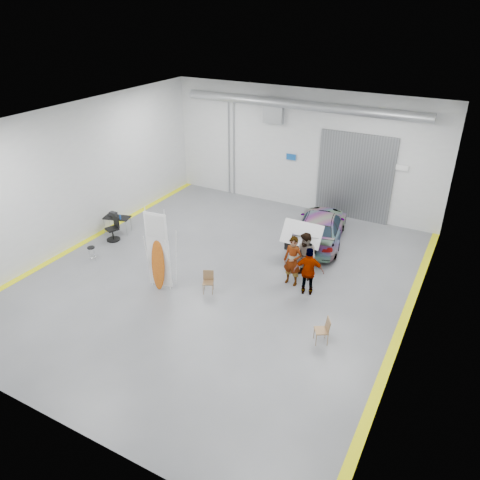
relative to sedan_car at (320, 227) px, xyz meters
The scene contains 13 objects.
ground 5.36m from the sedan_car, 116.03° to the right, with size 16.00×16.00×0.00m, color slate.
room_shell 4.72m from the sedan_car, 129.32° to the right, with size 14.02×16.18×6.01m.
sedan_car is the anchor object (origin of this frame).
person_a 3.86m from the sedan_car, 86.09° to the right, with size 0.72×0.47×1.97m, color olive.
person_b 3.32m from the sedan_car, 80.50° to the right, with size 0.94×0.72×1.92m, color slate.
person_c 4.31m from the sedan_car, 76.06° to the right, with size 1.09×0.45×1.88m, color olive.
surfboard_display 7.61m from the sedan_car, 121.58° to the right, with size 0.92×0.32×3.26m.
folding_chair_near 6.26m from the sedan_car, 110.73° to the right, with size 0.52×0.55×0.82m.
folding_chair_far 7.00m from the sedan_car, 69.87° to the right, with size 0.56×0.68×0.88m.
shop_stool 9.84m from the sedan_car, 141.32° to the right, with size 0.32×0.32×0.63m.
work_table 9.31m from the sedan_car, 157.47° to the right, with size 1.31×0.90×0.98m.
office_chair 9.22m from the sedan_car, 152.45° to the right, with size 0.65×0.68×1.13m.
trunk_lid 2.31m from the sedan_car, 90.00° to the right, with size 1.65×1.00×0.04m, color silver.
Camera 1 is at (8.04, -13.26, 9.71)m, focal length 35.00 mm.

